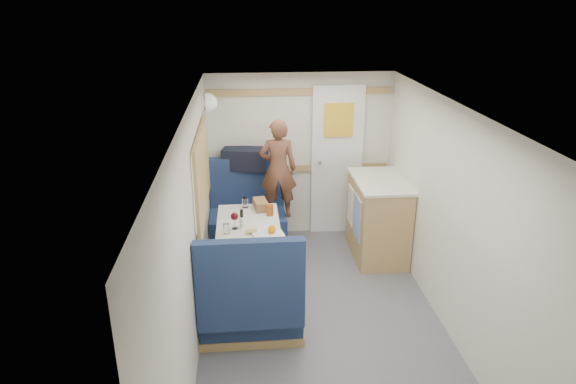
{
  "coord_description": "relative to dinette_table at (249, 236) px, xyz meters",
  "views": [
    {
      "loc": [
        -0.66,
        -3.66,
        2.84
      ],
      "look_at": [
        -0.26,
        0.9,
        1.06
      ],
      "focal_mm": 32.0,
      "sensor_mm": 36.0,
      "label": 1
    }
  ],
  "objects": [
    {
      "name": "salt_grinder",
      "position": [
        -0.06,
        -0.14,
        0.2
      ],
      "size": [
        0.04,
        0.04,
        0.1
      ],
      "primitive_type": "cylinder",
      "color": "silver",
      "rests_on": "dinette_table"
    },
    {
      "name": "floor",
      "position": [
        0.65,
        -1.0,
        -0.57
      ],
      "size": [
        4.5,
        4.5,
        0.0
      ],
      "primitive_type": "plane",
      "color": "#515156",
      "rests_on": "ground"
    },
    {
      "name": "person",
      "position": [
        0.35,
        0.74,
        0.45
      ],
      "size": [
        0.43,
        0.3,
        1.13
      ],
      "primitive_type": "imported",
      "rotation": [
        0.0,
        0.0,
        3.08
      ],
      "color": "brown",
      "rests_on": "bench_far"
    },
    {
      "name": "wall_left",
      "position": [
        -0.45,
        -1.0,
        0.43
      ],
      "size": [
        0.02,
        4.5,
        2.0
      ],
      "primitive_type": "cube",
      "color": "silver",
      "rests_on": "floor"
    },
    {
      "name": "wall_right",
      "position": [
        1.75,
        -1.0,
        0.43
      ],
      "size": [
        0.02,
        4.5,
        2.0
      ],
      "primitive_type": "cube",
      "color": "silver",
      "rests_on": "floor"
    },
    {
      "name": "bench_far",
      "position": [
        -0.0,
        0.86,
        -0.27
      ],
      "size": [
        0.9,
        0.59,
        1.05
      ],
      "color": "#18244C",
      "rests_on": "floor"
    },
    {
      "name": "duffel_bag",
      "position": [
        -0.01,
        1.12,
        0.46
      ],
      "size": [
        0.56,
        0.35,
        0.25
      ],
      "primitive_type": "cube",
      "rotation": [
        0.0,
        0.0,
        -0.2
      ],
      "color": "black",
      "rests_on": "ledge"
    },
    {
      "name": "orange_fruit",
      "position": [
        0.22,
        -0.31,
        0.21
      ],
      "size": [
        0.08,
        0.08,
        0.08
      ],
      "primitive_type": "sphere",
      "color": "orange",
      "rests_on": "tray"
    },
    {
      "name": "wine_glass",
      "position": [
        -0.13,
        -0.15,
        0.28
      ],
      "size": [
        0.08,
        0.08,
        0.17
      ],
      "color": "white",
      "rests_on": "dinette_table"
    },
    {
      "name": "tumbler_mid",
      "position": [
        -0.02,
        0.38,
        0.21
      ],
      "size": [
        0.07,
        0.07,
        0.11
      ],
      "primitive_type": "cylinder",
      "color": "silver",
      "rests_on": "dinette_table"
    },
    {
      "name": "ledge",
      "position": [
        -0.0,
        1.12,
        0.31
      ],
      "size": [
        0.9,
        0.14,
        0.04
      ],
      "primitive_type": "cube",
      "color": "#A5864A",
      "rests_on": "bench_far"
    },
    {
      "name": "beer_glass",
      "position": [
        0.22,
        0.14,
        0.21
      ],
      "size": [
        0.07,
        0.07,
        0.11
      ],
      "primitive_type": "cylinder",
      "color": "#954515",
      "rests_on": "dinette_table"
    },
    {
      "name": "bread_loaf",
      "position": [
        0.14,
        0.32,
        0.2
      ],
      "size": [
        0.16,
        0.25,
        0.1
      ],
      "primitive_type": "cube",
      "rotation": [
        0.0,
        0.0,
        0.16
      ],
      "color": "olive",
      "rests_on": "dinette_table"
    },
    {
      "name": "cheese_block",
      "position": [
        0.03,
        -0.27,
        0.19
      ],
      "size": [
        0.11,
        0.08,
        0.04
      ],
      "primitive_type": "cube",
      "rotation": [
        0.0,
        0.0,
        0.15
      ],
      "color": "#E6CA85",
      "rests_on": "tray"
    },
    {
      "name": "galley_counter",
      "position": [
        1.47,
        0.55,
        -0.1
      ],
      "size": [
        0.57,
        0.92,
        0.92
      ],
      "color": "#A5864A",
      "rests_on": "floor"
    },
    {
      "name": "dome_light",
      "position": [
        -0.39,
        0.85,
        1.18
      ],
      "size": [
        0.2,
        0.2,
        0.2
      ],
      "primitive_type": "sphere",
      "color": "white",
      "rests_on": "wall_left"
    },
    {
      "name": "bench_near",
      "position": [
        -0.0,
        -0.86,
        -0.27
      ],
      "size": [
        0.9,
        0.59,
        1.05
      ],
      "color": "#18244C",
      "rests_on": "floor"
    },
    {
      "name": "oak_trim_low",
      "position": [
        0.65,
        1.23,
        0.28
      ],
      "size": [
        2.15,
        0.02,
        0.08
      ],
      "primitive_type": "cube",
      "color": "#A5864A",
      "rests_on": "wall_back"
    },
    {
      "name": "dinette_table",
      "position": [
        0.0,
        0.0,
        0.0
      ],
      "size": [
        0.62,
        0.92,
        0.72
      ],
      "color": "white",
      "rests_on": "floor"
    },
    {
      "name": "ceiling",
      "position": [
        0.65,
        -1.0,
        1.43
      ],
      "size": [
        4.5,
        4.5,
        0.0
      ],
      "primitive_type": "plane",
      "rotation": [
        3.14,
        0.0,
        0.0
      ],
      "color": "silver",
      "rests_on": "wall_back"
    },
    {
      "name": "tray",
      "position": [
        0.19,
        -0.37,
        0.16
      ],
      "size": [
        0.35,
        0.42,
        0.02
      ],
      "primitive_type": "cube",
      "rotation": [
        0.0,
        0.0,
        0.2
      ],
      "color": "white",
      "rests_on": "dinette_table"
    },
    {
      "name": "pepper_grinder",
      "position": [
        -0.06,
        0.11,
        0.2
      ],
      "size": [
        0.03,
        0.03,
        0.09
      ],
      "primitive_type": "cylinder",
      "color": "black",
      "rests_on": "dinette_table"
    },
    {
      "name": "wall_back",
      "position": [
        0.65,
        1.25,
        0.43
      ],
      "size": [
        2.2,
        0.02,
        2.0
      ],
      "primitive_type": "cube",
      "color": "silver",
      "rests_on": "floor"
    },
    {
      "name": "oak_trim_high",
      "position": [
        0.65,
        1.23,
        1.21
      ],
      "size": [
        2.15,
        0.02,
        0.08
      ],
      "primitive_type": "cube",
      "color": "#A5864A",
      "rests_on": "wall_back"
    },
    {
      "name": "tumbler_left",
      "position": [
        -0.21,
        -0.25,
        0.2
      ],
      "size": [
        0.06,
        0.06,
        0.1
      ],
      "primitive_type": "cylinder",
      "color": "silver",
      "rests_on": "dinette_table"
    },
    {
      "name": "side_window",
      "position": [
        -0.43,
        0.0,
        0.68
      ],
      "size": [
        0.04,
        1.3,
        0.72
      ],
      "primitive_type": "cube",
      "color": "#A9B599",
      "rests_on": "wall_left"
    },
    {
      "name": "rear_door",
      "position": [
        1.1,
        1.22,
        0.41
      ],
      "size": [
        0.62,
        0.12,
        1.86
      ],
      "color": "white",
      "rests_on": "wall_back"
    }
  ]
}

